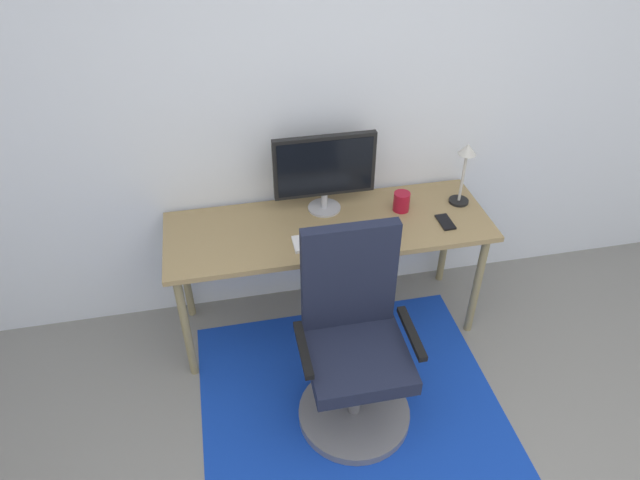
{
  "coord_description": "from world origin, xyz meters",
  "views": [
    {
      "loc": [
        -0.64,
        -0.57,
        2.51
      ],
      "look_at": [
        -0.2,
        1.59,
        0.82
      ],
      "focal_mm": 32.14,
      "sensor_mm": 36.0,
      "label": 1
    }
  ],
  "objects_px": {
    "computer_mouse": "(393,229)",
    "monitor": "(325,169)",
    "coffee_cup": "(402,202)",
    "desk_lamp": "(465,163)",
    "cell_phone": "(445,222)",
    "office_chair": "(354,353)",
    "desk": "(329,235)",
    "keyboard": "(335,240)"
  },
  "relations": [
    {
      "from": "coffee_cup",
      "to": "office_chair",
      "type": "relative_size",
      "value": 0.1
    },
    {
      "from": "cell_phone",
      "to": "desk_lamp",
      "type": "distance_m",
      "value": 0.33
    },
    {
      "from": "monitor",
      "to": "computer_mouse",
      "type": "bearing_deg",
      "value": -42.27
    },
    {
      "from": "monitor",
      "to": "cell_phone",
      "type": "distance_m",
      "value": 0.71
    },
    {
      "from": "computer_mouse",
      "to": "coffee_cup",
      "type": "distance_m",
      "value": 0.21
    },
    {
      "from": "office_chair",
      "to": "desk_lamp",
      "type": "bearing_deg",
      "value": 42.3
    },
    {
      "from": "cell_phone",
      "to": "office_chair",
      "type": "bearing_deg",
      "value": -141.77
    },
    {
      "from": "desk",
      "to": "cell_phone",
      "type": "bearing_deg",
      "value": -10.09
    },
    {
      "from": "desk",
      "to": "keyboard",
      "type": "xyz_separation_m",
      "value": [
        -0.0,
        -0.15,
        0.08
      ]
    },
    {
      "from": "keyboard",
      "to": "coffee_cup",
      "type": "bearing_deg",
      "value": 25.84
    },
    {
      "from": "computer_mouse",
      "to": "monitor",
      "type": "bearing_deg",
      "value": 137.73
    },
    {
      "from": "monitor",
      "to": "coffee_cup",
      "type": "xyz_separation_m",
      "value": [
        0.41,
        -0.09,
        -0.2
      ]
    },
    {
      "from": "cell_phone",
      "to": "office_chair",
      "type": "height_order",
      "value": "office_chair"
    },
    {
      "from": "desk",
      "to": "computer_mouse",
      "type": "distance_m",
      "value": 0.35
    },
    {
      "from": "monitor",
      "to": "coffee_cup",
      "type": "distance_m",
      "value": 0.47
    },
    {
      "from": "desk",
      "to": "cell_phone",
      "type": "relative_size",
      "value": 12.37
    },
    {
      "from": "coffee_cup",
      "to": "computer_mouse",
      "type": "bearing_deg",
      "value": -118.93
    },
    {
      "from": "computer_mouse",
      "to": "coffee_cup",
      "type": "bearing_deg",
      "value": 61.07
    },
    {
      "from": "coffee_cup",
      "to": "cell_phone",
      "type": "relative_size",
      "value": 0.77
    },
    {
      "from": "monitor",
      "to": "cell_phone",
      "type": "height_order",
      "value": "monitor"
    },
    {
      "from": "monitor",
      "to": "desk_lamp",
      "type": "distance_m",
      "value": 0.76
    },
    {
      "from": "computer_mouse",
      "to": "cell_phone",
      "type": "relative_size",
      "value": 0.74
    },
    {
      "from": "keyboard",
      "to": "coffee_cup",
      "type": "height_order",
      "value": "coffee_cup"
    },
    {
      "from": "keyboard",
      "to": "desk_lamp",
      "type": "distance_m",
      "value": 0.83
    },
    {
      "from": "monitor",
      "to": "cell_phone",
      "type": "xyz_separation_m",
      "value": [
        0.61,
        -0.26,
        -0.25
      ]
    },
    {
      "from": "desk",
      "to": "keyboard",
      "type": "bearing_deg",
      "value": -90.49
    },
    {
      "from": "desk",
      "to": "desk_lamp",
      "type": "xyz_separation_m",
      "value": [
        0.76,
        0.06,
        0.32
      ]
    },
    {
      "from": "coffee_cup",
      "to": "cell_phone",
      "type": "height_order",
      "value": "coffee_cup"
    },
    {
      "from": "keyboard",
      "to": "computer_mouse",
      "type": "xyz_separation_m",
      "value": [
        0.32,
        0.02,
        0.01
      ]
    },
    {
      "from": "coffee_cup",
      "to": "monitor",
      "type": "bearing_deg",
      "value": 167.01
    },
    {
      "from": "coffee_cup",
      "to": "cell_phone",
      "type": "bearing_deg",
      "value": -40.35
    },
    {
      "from": "coffee_cup",
      "to": "office_chair",
      "type": "height_order",
      "value": "office_chair"
    },
    {
      "from": "cell_phone",
      "to": "desk_lamp",
      "type": "relative_size",
      "value": 0.38
    },
    {
      "from": "desk",
      "to": "office_chair",
      "type": "xyz_separation_m",
      "value": [
        -0.01,
        -0.63,
        -0.24
      ]
    },
    {
      "from": "computer_mouse",
      "to": "cell_phone",
      "type": "distance_m",
      "value": 0.3
    },
    {
      "from": "coffee_cup",
      "to": "desk_lamp",
      "type": "height_order",
      "value": "desk_lamp"
    },
    {
      "from": "desk",
      "to": "monitor",
      "type": "xyz_separation_m",
      "value": [
        0.01,
        0.15,
        0.32
      ]
    },
    {
      "from": "computer_mouse",
      "to": "office_chair",
      "type": "xyz_separation_m",
      "value": [
        -0.33,
        -0.5,
        -0.33
      ]
    },
    {
      "from": "desk",
      "to": "desk_lamp",
      "type": "distance_m",
      "value": 0.83
    },
    {
      "from": "cell_phone",
      "to": "computer_mouse",
      "type": "bearing_deg",
      "value": -177.86
    },
    {
      "from": "monitor",
      "to": "coffee_cup",
      "type": "height_order",
      "value": "monitor"
    },
    {
      "from": "desk",
      "to": "coffee_cup",
      "type": "height_order",
      "value": "coffee_cup"
    }
  ]
}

